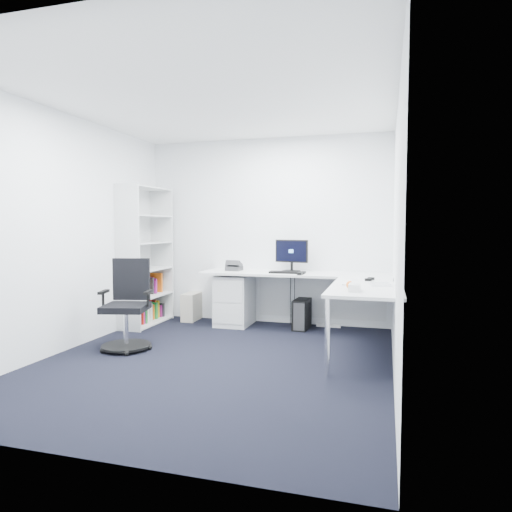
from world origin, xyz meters
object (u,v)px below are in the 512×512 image
(l_desk, at_px, (293,305))
(laptop, at_px, (380,275))
(task_chair, at_px, (126,305))
(monitor, at_px, (291,255))
(bookshelf, at_px, (145,256))

(l_desk, height_order, laptop, laptop)
(l_desk, height_order, task_chair, task_chair)
(monitor, bearing_deg, laptop, -32.37)
(task_chair, distance_m, monitor, 2.37)
(bookshelf, height_order, laptop, bookshelf)
(l_desk, height_order, monitor, monitor)
(monitor, bearing_deg, task_chair, -122.13)
(laptop, bearing_deg, bookshelf, 156.90)
(bookshelf, distance_m, task_chair, 1.46)
(laptop, bearing_deg, monitor, 126.43)
(monitor, bearing_deg, l_desk, -64.61)
(l_desk, distance_m, task_chair, 2.11)
(monitor, xyz_separation_m, laptop, (1.22, -1.15, -0.12))
(task_chair, height_order, monitor, monitor)
(l_desk, xyz_separation_m, laptop, (1.10, -0.70, 0.51))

